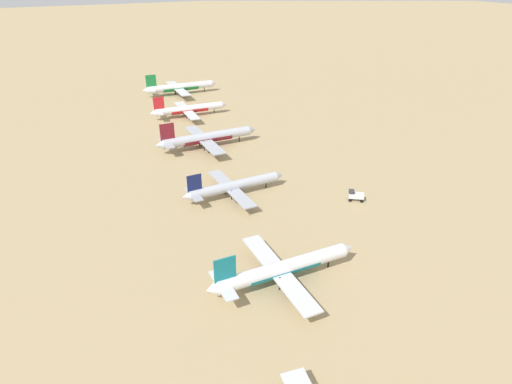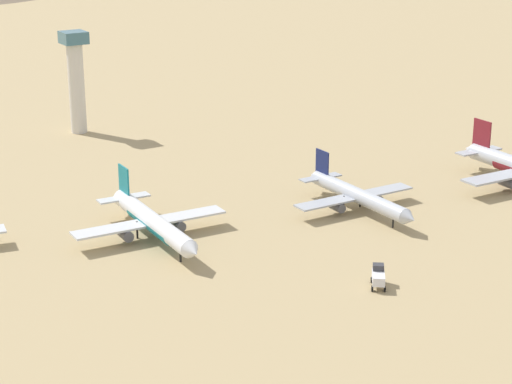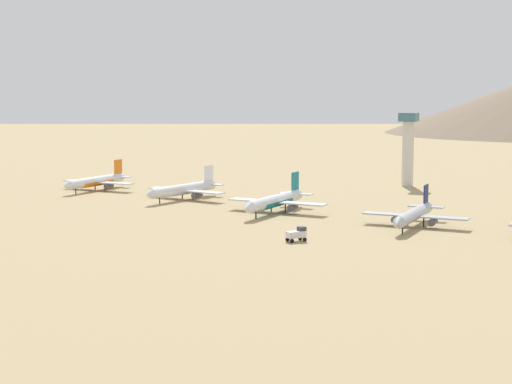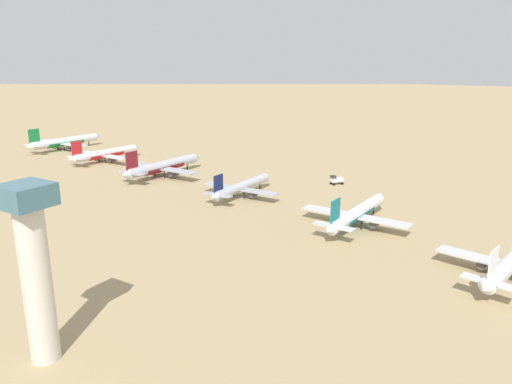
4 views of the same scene
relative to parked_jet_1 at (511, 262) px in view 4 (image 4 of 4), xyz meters
The scene contains 9 objects.
ground_plane 94.94m from the parked_jet_1, 76.73° to the left, with size 1800.00×1800.00×0.00m, color tan.
parked_jet_1 is the anchor object (origin of this frame).
parked_jet_2 46.27m from the parked_jet_1, 70.07° to the left, with size 42.15×34.21×12.16m.
parked_jet_3 94.77m from the parked_jet_1, 75.06° to the left, with size 38.55×31.22×11.15m.
parked_jet_4 142.50m from the parked_jet_1, 76.48° to the left, with size 47.15×38.23×13.61m.
parked_jet_5 189.02m from the parked_jet_1, 77.34° to the left, with size 42.49×34.55×12.25m.
parked_jet_6 235.54m from the parked_jet_1, 77.27° to the left, with size 47.66×38.71×13.75m.
service_truck 91.41m from the parked_jet_1, 48.94° to the left, with size 5.63×5.15×3.90m.
control_tower 101.02m from the parked_jet_1, 140.55° to the left, with size 7.20×7.20×30.79m.
Camera 4 is at (-141.38, -97.51, 49.34)m, focal length 34.03 mm.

